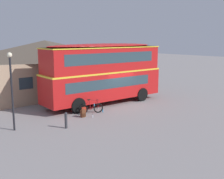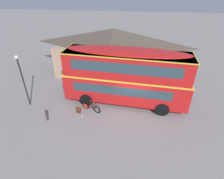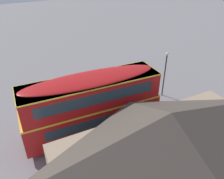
% 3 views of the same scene
% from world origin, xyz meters
% --- Properties ---
extents(ground_plane, '(120.00, 120.00, 0.00)m').
position_xyz_m(ground_plane, '(0.00, 0.00, 0.00)').
color(ground_plane, gray).
extents(double_decker_bus, '(10.21, 3.24, 4.79)m').
position_xyz_m(double_decker_bus, '(-0.70, 0.87, 2.64)').
color(double_decker_bus, black).
rests_on(double_decker_bus, ground).
extents(touring_bicycle, '(1.66, 0.80, 1.03)m').
position_xyz_m(touring_bicycle, '(-3.36, -0.76, 0.37)').
color(touring_bicycle, black).
rests_on(touring_bicycle, ground).
extents(backpack_on_ground, '(0.32, 0.28, 0.55)m').
position_xyz_m(backpack_on_ground, '(-4.25, -1.17, 0.28)').
color(backpack_on_ground, '#592D19').
rests_on(backpack_on_ground, ground).
extents(water_bottle_blue_sports, '(0.08, 0.08, 0.23)m').
position_xyz_m(water_bottle_blue_sports, '(-2.48, -1.10, 0.11)').
color(water_bottle_blue_sports, '#338CBF').
rests_on(water_bottle_blue_sports, ground).
extents(water_bottle_clear_plastic, '(0.07, 0.07, 0.22)m').
position_xyz_m(water_bottle_clear_plastic, '(-3.83, -1.64, 0.10)').
color(water_bottle_clear_plastic, silver).
rests_on(water_bottle_clear_plastic, ground).
extents(pub_building, '(12.81, 6.07, 5.00)m').
position_xyz_m(pub_building, '(-2.48, 6.79, 2.56)').
color(pub_building, tan).
rests_on(pub_building, ground).
extents(street_lamp, '(0.28, 0.28, 4.44)m').
position_xyz_m(street_lamp, '(-8.78, -0.68, 2.76)').
color(street_lamp, black).
rests_on(street_lamp, ground).
extents(kerb_bollard, '(0.16, 0.16, 0.97)m').
position_xyz_m(kerb_bollard, '(-6.38, -2.37, 0.50)').
color(kerb_bollard, '#333338').
rests_on(kerb_bollard, ground).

